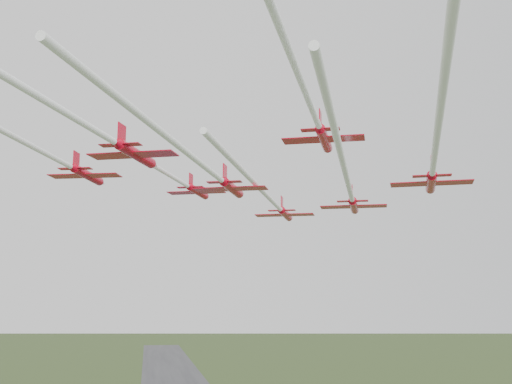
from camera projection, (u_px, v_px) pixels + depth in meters
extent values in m
cylinder|color=#BE041B|center=(285.00, 214.00, 104.22)|extent=(4.19, 8.95, 1.18)
cone|color=#BE041B|center=(290.00, 219.00, 109.55)|extent=(1.76, 2.21, 1.18)
cone|color=#BE041B|center=(281.00, 210.00, 99.19)|extent=(1.44, 1.57, 1.07)
ellipsoid|color=black|center=(287.00, 213.00, 106.37)|extent=(0.77, 1.11, 0.34)
cube|color=#BE041B|center=(285.00, 215.00, 103.34)|extent=(9.79, 5.81, 0.11)
cube|color=#BE041B|center=(282.00, 210.00, 100.18)|extent=(4.46, 2.66, 0.09)
cube|color=#BE041B|center=(282.00, 203.00, 100.59)|extent=(0.75, 1.85, 2.14)
cylinder|color=white|center=(253.00, 181.00, 76.37)|extent=(16.20, 43.42, 0.64)
cylinder|color=#BE041B|center=(198.00, 192.00, 93.51)|extent=(3.83, 7.83, 1.03)
cone|color=#BE041B|center=(207.00, 197.00, 98.18)|extent=(1.57, 1.95, 1.03)
cone|color=#BE041B|center=(189.00, 186.00, 89.11)|extent=(1.28, 1.39, 0.94)
ellipsoid|color=black|center=(202.00, 191.00, 95.39)|extent=(0.69, 0.98, 0.30)
cube|color=#BE041B|center=(196.00, 192.00, 92.74)|extent=(8.60, 5.25, 0.09)
cube|color=#BE041B|center=(190.00, 187.00, 89.97)|extent=(3.92, 2.40, 0.08)
cube|color=#BE041B|center=(191.00, 180.00, 90.33)|extent=(0.69, 1.61, 1.88)
cylinder|color=white|center=(116.00, 143.00, 65.26)|extent=(17.86, 45.35, 0.56)
cylinder|color=#BE041B|center=(354.00, 206.00, 88.76)|extent=(4.06, 8.55, 1.13)
cone|color=#BE041B|center=(355.00, 211.00, 93.86)|extent=(1.69, 2.12, 1.13)
cone|color=#BE041B|center=(352.00, 200.00, 83.96)|extent=(1.38, 1.51, 1.02)
ellipsoid|color=black|center=(354.00, 205.00, 90.81)|extent=(0.74, 1.06, 0.33)
cube|color=#BE041B|center=(354.00, 207.00, 87.92)|extent=(9.37, 5.60, 0.10)
cube|color=#BE041B|center=(353.00, 201.00, 84.90)|extent=(4.26, 2.56, 0.08)
cube|color=#BE041B|center=(352.00, 193.00, 85.29)|extent=(0.73, 1.76, 2.05)
cylinder|color=white|center=(341.00, 155.00, 58.62)|extent=(18.25, 48.27, 0.61)
cylinder|color=#BE041B|center=(87.00, 175.00, 83.70)|extent=(3.58, 8.82, 1.15)
cone|color=#BE041B|center=(102.00, 183.00, 88.95)|extent=(1.63, 2.12, 1.15)
cone|color=#BE041B|center=(72.00, 167.00, 78.76)|extent=(1.35, 1.49, 1.04)
ellipsoid|color=black|center=(93.00, 175.00, 85.81)|extent=(0.70, 1.07, 0.33)
cube|color=#BE041B|center=(85.00, 176.00, 82.84)|extent=(9.56, 5.17, 0.10)
cube|color=#BE041B|center=(75.00, 169.00, 79.73)|extent=(4.35, 2.37, 0.08)
cube|color=#BE041B|center=(76.00, 160.00, 80.13)|extent=(0.63, 1.83, 2.08)
cylinder|color=white|center=(1.00, 130.00, 61.86)|extent=(9.96, 32.23, 0.63)
cylinder|color=#BE041B|center=(232.00, 188.00, 78.27)|extent=(4.01, 8.46, 1.11)
cone|color=#BE041B|center=(241.00, 195.00, 83.32)|extent=(1.67, 2.09, 1.11)
cone|color=#BE041B|center=(223.00, 181.00, 73.52)|extent=(1.37, 1.49, 1.01)
ellipsoid|color=black|center=(236.00, 188.00, 80.30)|extent=(0.73, 1.05, 0.32)
cube|color=#BE041B|center=(230.00, 189.00, 77.45)|extent=(9.27, 5.54, 0.10)
cube|color=#BE041B|center=(224.00, 182.00, 74.45)|extent=(4.22, 2.54, 0.08)
cube|color=#BE041B|center=(225.00, 173.00, 74.84)|extent=(0.72, 1.74, 2.02)
cylinder|color=white|center=(164.00, 134.00, 53.41)|extent=(14.50, 38.15, 0.61)
cylinder|color=#BE041B|center=(431.00, 183.00, 73.92)|extent=(4.55, 8.56, 1.14)
cone|color=#BE041B|center=(430.00, 190.00, 79.03)|extent=(1.79, 2.17, 1.14)
cone|color=#BE041B|center=(432.00, 174.00, 69.10)|extent=(1.45, 1.56, 1.04)
ellipsoid|color=black|center=(430.00, 182.00, 75.98)|extent=(0.79, 1.08, 0.33)
cube|color=#BE041B|center=(431.00, 183.00, 73.08)|extent=(9.47, 6.10, 0.10)
cube|color=#BE041B|center=(432.00, 176.00, 70.04)|extent=(4.31, 2.79, 0.08)
cube|color=#BE041B|center=(431.00, 166.00, 70.44)|extent=(0.84, 1.76, 2.08)
cylinder|color=white|center=(439.00, 120.00, 48.64)|extent=(17.07, 38.47, 0.62)
cylinder|color=#BE041B|center=(136.00, 154.00, 67.74)|extent=(4.28, 8.77, 1.16)
cone|color=#BE041B|center=(154.00, 165.00, 72.97)|extent=(1.76, 2.18, 1.16)
cone|color=#BE041B|center=(116.00, 142.00, 62.81)|extent=(1.43, 1.56, 1.05)
ellipsoid|color=black|center=(144.00, 155.00, 69.84)|extent=(0.77, 1.09, 0.34)
cube|color=#BE041B|center=(133.00, 155.00, 66.88)|extent=(9.63, 5.87, 0.11)
cube|color=#BE041B|center=(120.00, 145.00, 63.77)|extent=(4.38, 2.69, 0.08)
cube|color=#BE041B|center=(122.00, 134.00, 64.18)|extent=(0.78, 1.81, 2.11)
cylinder|color=#BE041B|center=(324.00, 139.00, 65.39)|extent=(3.83, 7.80, 1.03)
cone|color=#BE041B|center=(328.00, 150.00, 70.04)|extent=(1.57, 1.94, 1.03)
cone|color=#BE041B|center=(319.00, 127.00, 61.00)|extent=(1.28, 1.39, 0.94)
ellipsoid|color=black|center=(326.00, 140.00, 67.26)|extent=(0.69, 0.97, 0.30)
cube|color=#BE041B|center=(323.00, 139.00, 64.62)|extent=(8.57, 5.24, 0.09)
cube|color=#BE041B|center=(320.00, 130.00, 61.86)|extent=(3.90, 2.40, 0.07)
cube|color=#BE041B|center=(320.00, 120.00, 62.22)|extent=(0.70, 1.61, 1.87)
cylinder|color=white|center=(295.00, 65.00, 45.18)|extent=(11.98, 29.82, 0.56)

